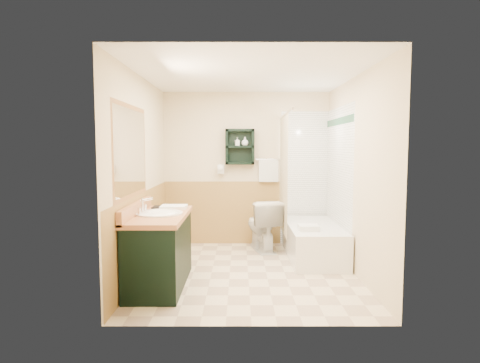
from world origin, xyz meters
name	(u,v)px	position (x,y,z in m)	size (l,w,h in m)	color
floor	(248,272)	(0.00, 0.00, 0.00)	(3.00, 3.00, 0.00)	beige
back_wall	(246,169)	(0.00, 1.52, 1.20)	(2.60, 0.04, 2.40)	#FFECC7
left_wall	(139,176)	(-1.32, 0.00, 1.20)	(0.04, 3.00, 2.40)	#FFECC7
right_wall	(357,176)	(1.32, 0.00, 1.20)	(0.04, 3.00, 2.40)	#FFECC7
ceiling	(248,73)	(0.00, 0.00, 2.42)	(2.60, 3.00, 0.04)	white
wainscot_left	(144,232)	(-1.29, 0.00, 0.50)	(2.98, 2.98, 1.00)	tan
wainscot_back	(246,213)	(0.00, 1.49, 0.50)	(2.58, 2.58, 1.00)	tan
mirror_frame	(131,151)	(-1.27, -0.55, 1.50)	(1.30, 1.30, 1.00)	#9B5C32
mirror_glass	(131,151)	(-1.27, -0.55, 1.50)	(1.20, 1.20, 0.90)	white
tile_right	(338,182)	(1.28, 0.75, 1.05)	(1.50, 1.50, 2.10)	white
tile_back	(311,178)	(1.03, 1.48, 1.05)	(0.95, 0.95, 2.10)	white
tile_accent	(339,121)	(1.27, 0.75, 1.90)	(1.50, 1.50, 0.10)	#14482B
wall_shelf	(240,147)	(-0.10, 1.41, 1.55)	(0.45, 0.15, 0.55)	black
hair_dryer	(221,169)	(-0.40, 1.43, 1.20)	(0.10, 0.24, 0.18)	white
towel_bar	(268,159)	(0.35, 1.45, 1.35)	(0.40, 0.06, 0.40)	white
curtain_rod	(285,114)	(0.53, 0.75, 2.00)	(0.03, 0.03, 1.60)	silver
shower_curtain	(283,174)	(0.53, 0.92, 1.15)	(1.05, 1.05, 1.70)	beige
vanity	(160,250)	(-0.99, -0.47, 0.40)	(0.59, 1.27, 0.81)	black
bathtub	(313,241)	(0.93, 0.66, 0.23)	(0.70, 1.50, 0.47)	white
toilet	(262,225)	(0.23, 1.08, 0.38)	(0.43, 0.77, 0.76)	white
counter_towel	(174,207)	(-0.89, -0.08, 0.83)	(0.30, 0.24, 0.04)	white
vanity_book	(153,200)	(-1.16, -0.03, 0.91)	(0.15, 0.02, 0.21)	black
tub_towel	(308,228)	(0.79, 0.28, 0.50)	(0.26, 0.21, 0.07)	white
soap_bottle_a	(237,144)	(-0.14, 1.40, 1.60)	(0.06, 0.13, 0.06)	white
soap_bottle_b	(245,142)	(-0.02, 1.40, 1.62)	(0.11, 0.13, 0.11)	white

